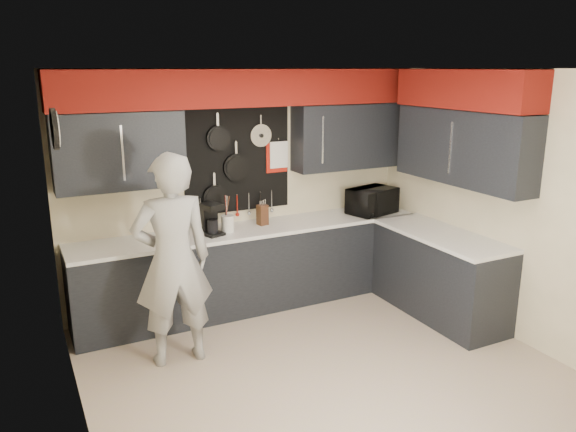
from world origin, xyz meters
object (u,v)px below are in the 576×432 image
knife_block (262,215)px  coffee_maker (211,218)px  utensil_crock (228,223)px  microwave (372,201)px  person (173,261)px

knife_block → coffee_maker: size_ratio=0.67×
knife_block → utensil_crock: size_ratio=1.27×
coffee_maker → microwave: bearing=-19.5°
microwave → utensil_crock: bearing=163.4°
person → utensil_crock: bearing=-134.1°
utensil_crock → person: person is taller
microwave → utensil_crock: size_ratio=3.15×
knife_block → utensil_crock: (-0.44, -0.08, -0.02)m
coffee_maker → knife_block: bearing=-9.5°
knife_block → coffee_maker: (-0.63, -0.10, 0.06)m
microwave → coffee_maker: size_ratio=1.66×
microwave → coffee_maker: (-1.99, 0.05, 0.02)m
microwave → person: (-2.61, -0.71, -0.11)m
microwave → utensil_crock: (-1.80, 0.06, -0.07)m
utensil_crock → coffee_maker: 0.21m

